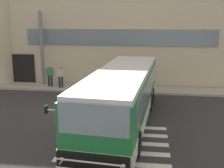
# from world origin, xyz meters

# --- Properties ---
(ground_plane) EXTENTS (80.00, 90.00, 0.02)m
(ground_plane) POSITION_xyz_m (0.00, 0.00, -0.01)
(ground_plane) COLOR #2B2B2D
(ground_plane) RESTS_ON ground
(bay_paint_stripes) EXTENTS (4.40, 3.96, 0.01)m
(bay_paint_stripes) POSITION_xyz_m (2.00, -4.20, 0.00)
(bay_paint_stripes) COLOR silver
(bay_paint_stripes) RESTS_ON ground
(terminal_building) EXTENTS (22.25, 13.80, 7.09)m
(terminal_building) POSITION_xyz_m (-0.68, 11.61, 3.54)
(terminal_building) COLOR beige
(terminal_building) RESTS_ON ground
(boarding_curb) EXTENTS (24.45, 2.00, 0.15)m
(boarding_curb) POSITION_xyz_m (0.00, 4.80, 0.07)
(boarding_curb) COLOR #9E9B93
(boarding_curb) RESTS_ON ground
(entry_support_column) EXTENTS (0.28, 0.28, 5.59)m
(entry_support_column) POSITION_xyz_m (-4.90, 5.40, 2.95)
(entry_support_column) COLOR slate
(entry_support_column) RESTS_ON boarding_curb
(bus_main_foreground) EXTENTS (3.89, 11.36, 2.70)m
(bus_main_foreground) POSITION_xyz_m (2.02, -1.72, 1.33)
(bus_main_foreground) COLOR #1E7238
(bus_main_foreground) RESTS_ON ground
(passenger_near_column) EXTENTS (0.57, 0.45, 1.68)m
(passenger_near_column) POSITION_xyz_m (-4.10, 4.72, 1.11)
(passenger_near_column) COLOR #1E2338
(passenger_near_column) RESTS_ON boarding_curb
(passenger_by_doorway) EXTENTS (0.54, 0.37, 1.68)m
(passenger_by_doorway) POSITION_xyz_m (-3.18, 4.43, 1.08)
(passenger_by_doorway) COLOR #1E2338
(passenger_by_doorway) RESTS_ON boarding_curb
(safety_bollard_yellow) EXTENTS (0.18, 0.18, 0.90)m
(safety_bollard_yellow) POSITION_xyz_m (-0.46, 3.60, 0.45)
(safety_bollard_yellow) COLOR yellow
(safety_bollard_yellow) RESTS_ON ground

